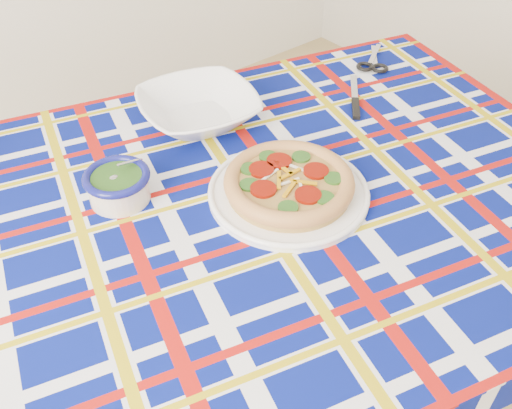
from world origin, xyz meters
TOP-DOWN VIEW (x-y plane):
  - dining_table at (-0.07, 0.28)m, footprint 1.99×1.52m
  - tablecloth at (-0.07, 0.28)m, footprint 2.03×1.56m
  - main_focaccia_plate at (0.09, 0.22)m, footprint 0.47×0.47m
  - pesto_bowl at (-0.20, 0.45)m, footprint 0.19×0.19m
  - serving_bowl at (0.11, 0.59)m, footprint 0.35×0.35m
  - table_knife at (0.53, 0.45)m, footprint 0.19×0.19m
  - kitchen_scissors at (0.72, 0.54)m, footprint 0.23×0.21m

SIDE VIEW (x-z plane):
  - dining_table at x=-0.07m, z-range 0.33..1.16m
  - tablecloth at x=-0.07m, z-range 0.72..0.83m
  - table_knife at x=0.53m, z-range 0.83..0.84m
  - kitchen_scissors at x=0.72m, z-range 0.83..0.85m
  - main_focaccia_plate at x=0.09m, z-range 0.83..0.90m
  - serving_bowl at x=0.11m, z-range 0.83..0.90m
  - pesto_bowl at x=-0.20m, z-range 0.83..0.92m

